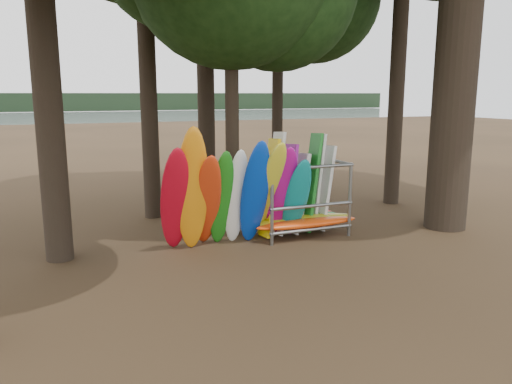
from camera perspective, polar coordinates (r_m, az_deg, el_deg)
name	(u,v)px	position (r m, az deg, el deg)	size (l,w,h in m)	color
ground	(308,258)	(12.10, 6.00, -7.55)	(120.00, 120.00, 0.00)	#47331E
lake	(96,123)	(70.40, -17.80, 7.50)	(160.00, 160.00, 0.00)	gray
far_shore	(77,102)	(120.22, -19.81, 9.65)	(160.00, 4.00, 4.00)	black
kayak_row	(236,196)	(12.60, -2.33, -0.44)	(4.03, 1.95, 3.27)	#B1091B
storage_rack	(299,200)	(13.95, 4.93, -0.90)	(3.16, 1.54, 2.87)	slate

